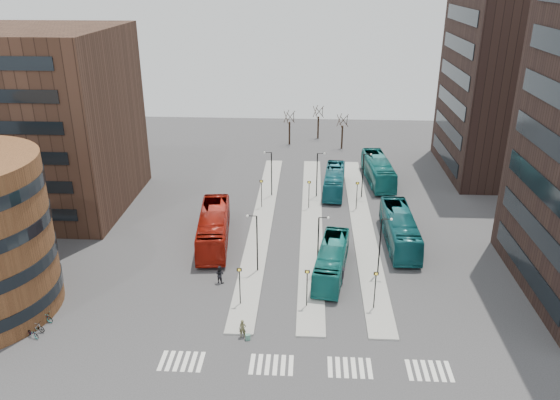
# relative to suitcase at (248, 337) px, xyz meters

# --- Properties ---
(island_left) EXTENTS (2.50, 45.00, 0.15)m
(island_left) POSITION_rel_suitcase_xyz_m (-0.84, 23.01, -0.17)
(island_left) COLOR gray
(island_left) RESTS_ON ground
(island_mid) EXTENTS (2.50, 45.00, 0.15)m
(island_mid) POSITION_rel_suitcase_xyz_m (5.16, 23.01, -0.17)
(island_mid) COLOR gray
(island_mid) RESTS_ON ground
(island_right) EXTENTS (2.50, 45.00, 0.15)m
(island_right) POSITION_rel_suitcase_xyz_m (11.16, 23.01, -0.17)
(island_right) COLOR gray
(island_right) RESTS_ON ground
(suitcase) EXTENTS (0.46, 0.40, 0.49)m
(suitcase) POSITION_rel_suitcase_xyz_m (0.00, 0.00, 0.00)
(suitcase) COLOR #1A4393
(suitcase) RESTS_ON ground
(red_bus) EXTENTS (4.42, 13.23, 3.61)m
(red_bus) POSITION_rel_suitcase_xyz_m (-5.68, 17.20, 1.56)
(red_bus) COLOR maroon
(red_bus) RESTS_ON ground
(teal_bus_a) EXTENTS (4.11, 11.12, 3.03)m
(teal_bus_a) POSITION_rel_suitcase_xyz_m (7.14, 11.01, 1.27)
(teal_bus_a) COLOR #146864
(teal_bus_a) RESTS_ON ground
(teal_bus_b) EXTENTS (3.39, 10.96, 3.01)m
(teal_bus_b) POSITION_rel_suitcase_xyz_m (8.19, 33.37, 1.26)
(teal_bus_b) COLOR #16606E
(teal_bus_b) RESTS_ON ground
(teal_bus_c) EXTENTS (3.04, 12.53, 3.48)m
(teal_bus_c) POSITION_rel_suitcase_xyz_m (14.83, 18.12, 1.50)
(teal_bus_c) COLOR #12545A
(teal_bus_c) RESTS_ON ground
(teal_bus_d) EXTENTS (3.88, 12.70, 3.48)m
(teal_bus_d) POSITION_rel_suitcase_xyz_m (14.54, 37.37, 1.50)
(teal_bus_d) COLOR #156B6A
(teal_bus_d) RESTS_ON ground
(traveller) EXTENTS (0.60, 0.41, 1.59)m
(traveller) POSITION_rel_suitcase_xyz_m (-0.45, 0.34, 0.55)
(traveller) COLOR brown
(traveller) RESTS_ON ground
(commuter_a) EXTENTS (1.08, 0.98, 1.80)m
(commuter_a) POSITION_rel_suitcase_xyz_m (-3.70, 8.75, 0.65)
(commuter_a) COLOR black
(commuter_a) RESTS_ON ground
(commuter_b) EXTENTS (0.75, 1.02, 1.61)m
(commuter_b) POSITION_rel_suitcase_xyz_m (6.68, 6.22, 0.56)
(commuter_b) COLOR black
(commuter_b) RESTS_ON ground
(commuter_c) EXTENTS (0.81, 1.24, 1.82)m
(commuter_c) POSITION_rel_suitcase_xyz_m (8.08, 9.17, 0.66)
(commuter_c) COLOR black
(commuter_c) RESTS_ON ground
(bicycle_near) EXTENTS (1.62, 1.11, 0.80)m
(bicycle_near) POSITION_rel_suitcase_xyz_m (-17.84, -0.70, 0.16)
(bicycle_near) COLOR gray
(bicycle_near) RESTS_ON ground
(bicycle_mid) EXTENTS (1.72, 0.86, 0.99)m
(bicycle_mid) POSITION_rel_suitcase_xyz_m (-17.84, 0.07, 0.25)
(bicycle_mid) COLOR gray
(bicycle_mid) RESTS_ON ground
(bicycle_far) EXTENTS (1.93, 1.11, 0.96)m
(bicycle_far) POSITION_rel_suitcase_xyz_m (-17.84, 1.51, 0.23)
(bicycle_far) COLOR gray
(bicycle_far) RESTS_ON ground
(crosswalk_stripes) EXTENTS (22.35, 2.40, 0.01)m
(crosswalk_stripes) POSITION_rel_suitcase_xyz_m (4.91, -2.99, -0.24)
(crosswalk_stripes) COLOR silver
(crosswalk_stripes) RESTS_ON ground
(office_block) EXTENTS (25.00, 20.12, 22.00)m
(office_block) POSITION_rel_suitcase_xyz_m (-30.84, 26.99, 10.76)
(office_block) COLOR #3F281D
(office_block) RESTS_ON ground
(tower_far) EXTENTS (20.12, 20.00, 30.00)m
(tower_far) POSITION_rel_suitcase_xyz_m (35.14, 43.01, 14.75)
(tower_far) COLOR black
(tower_far) RESTS_ON ground
(sign_poles) EXTENTS (12.45, 22.12, 3.65)m
(sign_poles) POSITION_rel_suitcase_xyz_m (4.76, 16.01, 2.16)
(sign_poles) COLOR black
(sign_poles) RESTS_ON ground
(lamp_posts) EXTENTS (14.04, 20.24, 6.12)m
(lamp_posts) POSITION_rel_suitcase_xyz_m (5.80, 21.01, 3.33)
(lamp_posts) COLOR black
(lamp_posts) RESTS_ON ground
(bare_trees) EXTENTS (10.97, 8.14, 5.90)m
(bare_trees) POSITION_rel_suitcase_xyz_m (5.83, 55.68, 2.48)
(bare_trees) COLOR black
(bare_trees) RESTS_ON ground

